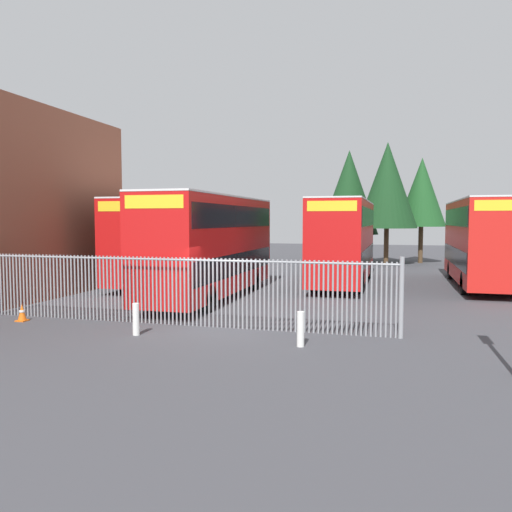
{
  "coord_description": "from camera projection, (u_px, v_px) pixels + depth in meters",
  "views": [
    {
      "loc": [
        5.3,
        -15.01,
        3.38
      ],
      "look_at": [
        0.0,
        4.0,
        2.0
      ],
      "focal_mm": 35.72,
      "sensor_mm": 36.0,
      "label": 1
    }
  ],
  "objects": [
    {
      "name": "traffic_cone_by_gate",
      "position": [
        22.0,
        313.0,
        17.09
      ],
      "size": [
        0.34,
        0.34,
        0.59
      ],
      "color": "orange",
      "rests_on": "ground"
    },
    {
      "name": "double_decker_bus_behind_fence_left",
      "position": [
        344.0,
        239.0,
        26.97
      ],
      "size": [
        2.54,
        10.81,
        4.42
      ],
      "color": "red",
      "rests_on": "ground"
    },
    {
      "name": "tree_mid_row",
      "position": [
        349.0,
        192.0,
        42.08
      ],
      "size": [
        4.85,
        4.85,
        9.17
      ],
      "color": "#4C3823",
      "rests_on": "ground"
    },
    {
      "name": "tree_tall_back",
      "position": [
        387.0,
        185.0,
        38.38
      ],
      "size": [
        4.53,
        4.53,
        9.27
      ],
      "color": "#4C3823",
      "rests_on": "ground"
    },
    {
      "name": "double_decker_bus_behind_fence_right",
      "position": [
        173.0,
        238.0,
        27.42
      ],
      "size": [
        2.54,
        10.81,
        4.42
      ],
      "color": "red",
      "rests_on": "ground"
    },
    {
      "name": "tree_short_side",
      "position": [
        422.0,
        192.0,
        40.12
      ],
      "size": [
        3.79,
        3.79,
        8.31
      ],
      "color": "#4C3823",
      "rests_on": "ground"
    },
    {
      "name": "double_decker_bus_near_gate",
      "position": [
        212.0,
        243.0,
        22.04
      ],
      "size": [
        2.54,
        10.81,
        4.42
      ],
      "color": "red",
      "rests_on": "ground"
    },
    {
      "name": "bollard_center_front",
      "position": [
        301.0,
        329.0,
        13.62
      ],
      "size": [
        0.2,
        0.2,
        0.95
      ],
      "primitive_type": "cylinder",
      "color": "silver",
      "rests_on": "ground"
    },
    {
      "name": "double_decker_bus_far_back",
      "position": [
        481.0,
        239.0,
        26.03
      ],
      "size": [
        2.54,
        10.81,
        4.42
      ],
      "color": "red",
      "rests_on": "ground"
    },
    {
      "name": "ground_plane",
      "position": [
        279.0,
        293.0,
        23.76
      ],
      "size": [
        100.0,
        100.0,
        0.0
      ],
      "primitive_type": "plane",
      "color": "#3D3D42"
    },
    {
      "name": "bollard_near_left",
      "position": [
        136.0,
        319.0,
        14.99
      ],
      "size": [
        0.2,
        0.2,
        0.95
      ],
      "primitive_type": "cylinder",
      "color": "silver",
      "rests_on": "ground"
    },
    {
      "name": "palisade_fence",
      "position": [
        176.0,
        289.0,
        16.41
      ],
      "size": [
        14.11,
        0.14,
        2.35
      ],
      "color": "gray",
      "rests_on": "ground"
    }
  ]
}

